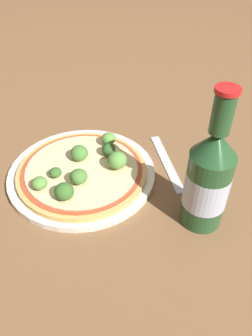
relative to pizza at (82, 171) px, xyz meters
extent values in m
plane|color=brown|center=(0.00, 0.03, -0.02)|extent=(3.00, 3.00, 0.00)
cylinder|color=silver|center=(0.00, 0.01, -0.01)|extent=(0.28, 0.28, 0.01)
cylinder|color=tan|center=(0.00, 0.00, 0.00)|extent=(0.25, 0.25, 0.01)
cylinder|color=#B74728|center=(0.00, 0.00, 0.00)|extent=(0.23, 0.23, 0.00)
cylinder|color=beige|center=(0.00, 0.00, 0.01)|extent=(0.21, 0.21, 0.00)
cylinder|color=#6B8E51|center=(-0.08, -0.04, 0.01)|extent=(0.01, 0.01, 0.01)
ellipsoid|color=#568E3D|center=(-0.08, -0.04, 0.02)|extent=(0.03, 0.03, 0.02)
cylinder|color=#6B8E51|center=(0.00, 0.03, 0.01)|extent=(0.01, 0.01, 0.01)
ellipsoid|color=#477A33|center=(0.00, 0.03, 0.02)|extent=(0.03, 0.03, 0.03)
cylinder|color=#6B8E51|center=(-0.04, -0.07, 0.01)|extent=(0.01, 0.01, 0.01)
ellipsoid|color=#386628|center=(-0.04, -0.07, 0.02)|extent=(0.03, 0.03, 0.03)
cylinder|color=#6B8E51|center=(0.06, 0.06, 0.01)|extent=(0.01, 0.01, 0.01)
ellipsoid|color=#568E3D|center=(0.06, 0.06, 0.02)|extent=(0.03, 0.03, 0.02)
cylinder|color=#6B8E51|center=(0.06, 0.02, 0.01)|extent=(0.01, 0.01, 0.01)
ellipsoid|color=#2D5123|center=(0.06, 0.02, 0.02)|extent=(0.03, 0.03, 0.02)
cylinder|color=#6B8E51|center=(-0.01, -0.04, 0.01)|extent=(0.01, 0.01, 0.01)
ellipsoid|color=#477A33|center=(-0.01, -0.04, 0.02)|extent=(0.03, 0.03, 0.03)
cylinder|color=#6B8E51|center=(0.07, -0.02, 0.01)|extent=(0.01, 0.01, 0.01)
ellipsoid|color=#568E3D|center=(0.07, -0.02, 0.03)|extent=(0.04, 0.04, 0.03)
cylinder|color=#6B8E51|center=(-0.05, -0.01, 0.01)|extent=(0.01, 0.01, 0.01)
ellipsoid|color=#386628|center=(-0.05, -0.01, 0.02)|extent=(0.02, 0.02, 0.02)
cylinder|color=#234C28|center=(0.18, -0.15, 0.05)|extent=(0.07, 0.07, 0.14)
cylinder|color=#B2BCD1|center=(0.18, -0.15, 0.05)|extent=(0.07, 0.07, 0.06)
cone|color=#234C28|center=(0.18, -0.15, 0.14)|extent=(0.07, 0.07, 0.04)
cylinder|color=#234C28|center=(0.18, -0.15, 0.19)|extent=(0.03, 0.03, 0.06)
cylinder|color=red|center=(0.18, -0.15, 0.22)|extent=(0.03, 0.03, 0.01)
cube|color=silver|center=(0.17, 0.01, -0.02)|extent=(0.02, 0.18, 0.00)
camera|label=1|loc=(-0.02, -0.48, 0.41)|focal=35.00mm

